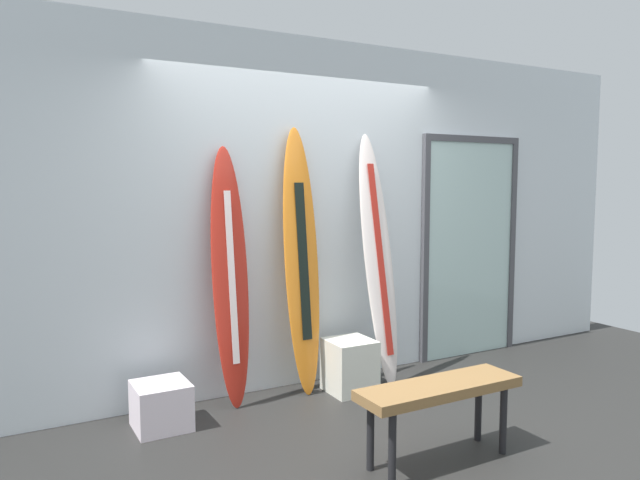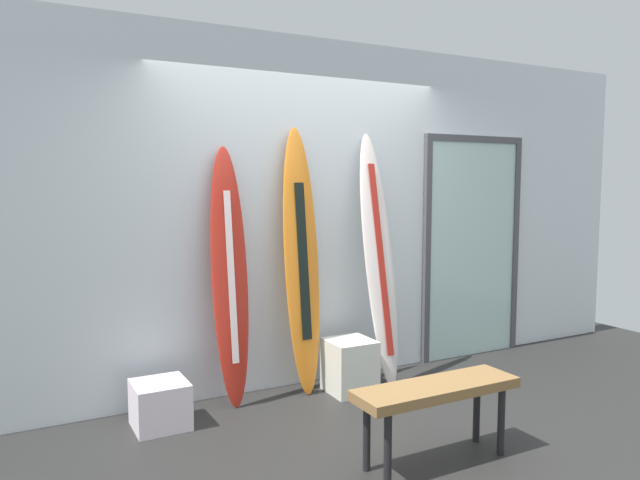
% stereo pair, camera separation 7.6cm
% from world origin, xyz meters
% --- Properties ---
extents(ground, '(8.00, 8.00, 0.04)m').
position_xyz_m(ground, '(0.00, 0.00, -0.02)').
color(ground, '#282826').
extents(wall_back, '(7.20, 0.20, 2.80)m').
position_xyz_m(wall_back, '(0.00, 1.30, 1.40)').
color(wall_back, silver).
rests_on(wall_back, ground).
extents(surfboard_crimson, '(0.28, 0.29, 1.92)m').
position_xyz_m(surfboard_crimson, '(-0.70, 1.03, 0.96)').
color(surfboard_crimson, '#B42619').
rests_on(surfboard_crimson, ground).
extents(surfboard_sunset, '(0.30, 0.30, 2.08)m').
position_xyz_m(surfboard_sunset, '(-0.12, 1.02, 1.03)').
color(surfboard_sunset, orange).
rests_on(surfboard_sunset, ground).
extents(surfboard_ivory, '(0.28, 0.47, 2.06)m').
position_xyz_m(surfboard_ivory, '(0.55, 0.94, 1.02)').
color(surfboard_ivory, silver).
rests_on(surfboard_ivory, ground).
extents(display_block_left, '(0.36, 0.36, 0.31)m').
position_xyz_m(display_block_left, '(-1.27, 0.85, 0.16)').
color(display_block_left, white).
rests_on(display_block_left, ground).
extents(display_block_center, '(0.35, 0.35, 0.42)m').
position_xyz_m(display_block_center, '(0.22, 0.84, 0.21)').
color(display_block_center, white).
rests_on(display_block_center, ground).
extents(glass_door, '(1.15, 0.06, 2.08)m').
position_xyz_m(glass_door, '(1.77, 1.18, 1.07)').
color(glass_door, silver).
rests_on(glass_door, ground).
extents(bench, '(1.03, 0.30, 0.48)m').
position_xyz_m(bench, '(0.05, -0.43, 0.41)').
color(bench, olive).
rests_on(bench, ground).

